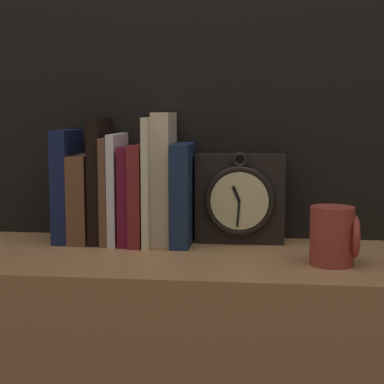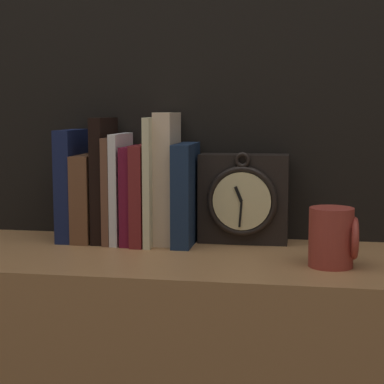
# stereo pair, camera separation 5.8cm
# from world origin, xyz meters

# --- Properties ---
(wall_back) EXTENTS (6.00, 0.05, 2.60)m
(wall_back) POSITION_xyz_m (0.00, 0.20, 1.30)
(wall_back) COLOR black
(wall_back) RESTS_ON ground_plane
(clock) EXTENTS (0.18, 0.08, 0.18)m
(clock) POSITION_xyz_m (0.08, 0.13, 0.99)
(clock) COLOR black
(clock) RESTS_ON bookshelf
(book_slot0_navy) EXTENTS (0.03, 0.12, 0.22)m
(book_slot0_navy) POSITION_xyz_m (-0.27, 0.11, 1.01)
(book_slot0_navy) COLOR #141E47
(book_slot0_navy) RESTS_ON bookshelf
(book_slot1_brown) EXTENTS (0.04, 0.12, 0.17)m
(book_slot1_brown) POSITION_xyz_m (-0.23, 0.11, 0.98)
(book_slot1_brown) COLOR brown
(book_slot1_brown) RESTS_ON bookshelf
(book_slot2_black) EXTENTS (0.02, 0.12, 0.25)m
(book_slot2_black) POSITION_xyz_m (-0.20, 0.11, 1.02)
(book_slot2_black) COLOR black
(book_slot2_black) RESTS_ON bookshelf
(book_slot3_brown) EXTENTS (0.01, 0.13, 0.21)m
(book_slot3_brown) POSITION_xyz_m (-0.18, 0.10, 1.00)
(book_slot3_brown) COLOR brown
(book_slot3_brown) RESTS_ON bookshelf
(book_slot4_white) EXTENTS (0.02, 0.13, 0.22)m
(book_slot4_white) POSITION_xyz_m (-0.16, 0.10, 1.01)
(book_slot4_white) COLOR silver
(book_slot4_white) RESTS_ON bookshelf
(book_slot5_maroon) EXTENTS (0.02, 0.13, 0.19)m
(book_slot5_maroon) POSITION_xyz_m (-0.14, 0.10, 0.99)
(book_slot5_maroon) COLOR maroon
(book_slot5_maroon) RESTS_ON bookshelf
(book_slot6_maroon) EXTENTS (0.02, 0.14, 0.20)m
(book_slot6_maroon) POSITION_xyz_m (-0.12, 0.10, 0.99)
(book_slot6_maroon) COLOR maroon
(book_slot6_maroon) RESTS_ON bookshelf
(book_slot7_cream) EXTENTS (0.01, 0.14, 0.25)m
(book_slot7_cream) POSITION_xyz_m (-0.09, 0.10, 1.02)
(book_slot7_cream) COLOR beige
(book_slot7_cream) RESTS_ON bookshelf
(book_slot8_cream) EXTENTS (0.03, 0.11, 0.26)m
(book_slot8_cream) POSITION_xyz_m (-0.07, 0.11, 1.03)
(book_slot8_cream) COLOR beige
(book_slot8_cream) RESTS_ON bookshelf
(book_slot9_navy) EXTENTS (0.04, 0.14, 0.20)m
(book_slot9_navy) POSITION_xyz_m (-0.03, 0.10, 1.00)
(book_slot9_navy) COLOR #172947
(book_slot9_navy) RESTS_ON bookshelf
(mug) EXTENTS (0.08, 0.08, 0.10)m
(mug) POSITION_xyz_m (0.25, -0.04, 0.95)
(mug) COLOR #9E382D
(mug) RESTS_ON bookshelf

